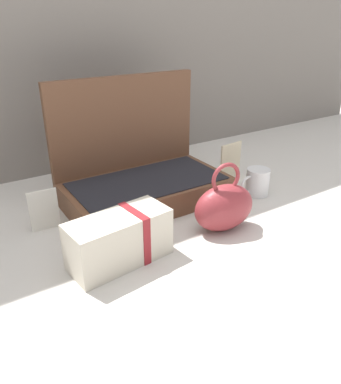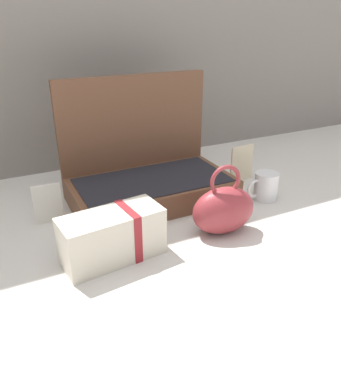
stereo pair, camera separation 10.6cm
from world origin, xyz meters
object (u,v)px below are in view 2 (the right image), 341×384
cream_toiletry_bag (114,236)px  poster_card_right (242,163)px  info_card_left (48,204)px  coffee_mug (265,186)px  open_suitcase (147,173)px  teal_pouch_handbag (223,209)px

cream_toiletry_bag → poster_card_right: bearing=24.4°
info_card_left → coffee_mug: bearing=-9.3°
cream_toiletry_bag → info_card_left: (-0.11, 0.25, -0.00)m
open_suitcase → info_card_left: size_ratio=4.26×
teal_pouch_handbag → cream_toiletry_bag: teal_pouch_handbag is taller
open_suitcase → info_card_left: bearing=-174.7°
open_suitcase → teal_pouch_handbag: size_ratio=2.54×
open_suitcase → coffee_mug: 0.39m
poster_card_right → info_card_left: bearing=173.0°
info_card_left → teal_pouch_handbag: bearing=-28.8°
coffee_mug → poster_card_right: (0.02, 0.16, 0.02)m
poster_card_right → teal_pouch_handbag: bearing=-140.7°
teal_pouch_handbag → coffee_mug: teal_pouch_handbag is taller
open_suitcase → teal_pouch_handbag: open_suitcase is taller
cream_toiletry_bag → poster_card_right: size_ratio=1.94×
teal_pouch_handbag → cream_toiletry_bag: 0.31m
poster_card_right → cream_toiletry_bag: bearing=-162.8°
open_suitcase → teal_pouch_handbag: bearing=-72.0°
teal_pouch_handbag → info_card_left: (-0.42, 0.27, -0.01)m
info_card_left → poster_card_right: (0.68, 0.00, 0.01)m
open_suitcase → cream_toiletry_bag: 0.36m
coffee_mug → poster_card_right: poster_card_right is taller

